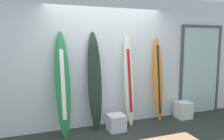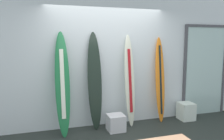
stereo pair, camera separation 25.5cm
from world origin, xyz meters
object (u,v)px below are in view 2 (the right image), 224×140
at_px(display_block_center, 186,111).
at_px(glass_door, 205,69).
at_px(surfboard_emerald, 62,84).
at_px(surfboard_sunset, 160,80).
at_px(surfboard_ivory, 130,81).
at_px(surfboard_charcoal, 95,82).
at_px(display_block_left, 116,123).

bearing_deg(display_block_center, glass_door, 20.32).
relative_size(surfboard_emerald, surfboard_sunset, 1.05).
xyz_separation_m(surfboard_ivory, surfboard_sunset, (0.74, 0.03, -0.04)).
xyz_separation_m(surfboard_charcoal, display_block_left, (0.38, -0.24, -0.82)).
distance_m(surfboard_charcoal, display_block_center, 2.28).
height_order(display_block_left, glass_door, glass_door).
distance_m(surfboard_emerald, display_block_left, 1.33).
height_order(surfboard_ivory, surfboard_sunset, surfboard_ivory).
height_order(surfboard_emerald, surfboard_charcoal, surfboard_emerald).
bearing_deg(surfboard_charcoal, surfboard_ivory, -1.90).
xyz_separation_m(surfboard_ivory, display_block_left, (-0.38, -0.21, -0.81)).
bearing_deg(surfboard_ivory, glass_door, 4.67).
bearing_deg(display_block_left, surfboard_charcoal, 147.73).
bearing_deg(surfboard_sunset, surfboard_emerald, -177.24).
height_order(surfboard_charcoal, glass_door, glass_door).
bearing_deg(display_block_center, surfboard_sunset, 170.12).
distance_m(surfboard_sunset, display_block_left, 1.38).
bearing_deg(display_block_left, display_block_center, 4.39).
bearing_deg(display_block_left, surfboard_ivory, 29.48).
xyz_separation_m(surfboard_sunset, display_block_left, (-1.12, -0.25, -0.77)).
xyz_separation_m(display_block_center, glass_door, (0.66, 0.24, 0.94)).
distance_m(display_block_left, glass_door, 2.63).
bearing_deg(surfboard_sunset, display_block_left, -167.59).
relative_size(surfboard_emerald, glass_door, 0.91).
distance_m(surfboard_emerald, display_block_center, 2.90).
relative_size(surfboard_emerald, surfboard_ivory, 1.03).
bearing_deg(surfboard_charcoal, glass_door, 2.91).
distance_m(surfboard_ivory, surfboard_sunset, 0.75).
height_order(surfboard_emerald, display_block_center, surfboard_emerald).
xyz_separation_m(surfboard_ivory, glass_door, (2.04, 0.17, 0.16)).
relative_size(surfboard_charcoal, display_block_center, 5.09).
height_order(surfboard_charcoal, surfboard_sunset, surfboard_charcoal).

